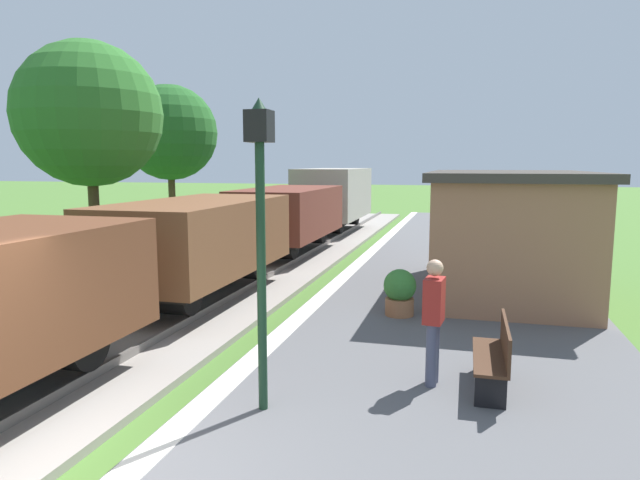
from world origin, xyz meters
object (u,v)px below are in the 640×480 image
at_px(tree_trackside_far, 89,115).
at_px(station_hut, 507,231).
at_px(person_waiting, 434,317).
at_px(potted_planter, 400,292).
at_px(tree_field_left, 170,133).
at_px(freight_train, 261,222).
at_px(bench_down_platform, 480,243).
at_px(bench_near_hut, 495,355).
at_px(lamp_post_near, 260,199).

bearing_deg(tree_trackside_far, station_hut, 3.50).
distance_m(person_waiting, potted_planter, 3.47).
bearing_deg(person_waiting, tree_trackside_far, -23.56).
bearing_deg(tree_trackside_far, tree_field_left, 105.18).
xyz_separation_m(freight_train, bench_down_platform, (6.30, 2.65, -0.76)).
xyz_separation_m(freight_train, tree_trackside_far, (-3.79, -2.52, 2.99)).
bearing_deg(bench_down_platform, freight_train, -157.23).
bearing_deg(bench_down_platform, bench_near_hut, -90.00).
distance_m(freight_train, tree_field_left, 8.41).
bearing_deg(bench_near_hut, tree_field_left, 132.79).
xyz_separation_m(station_hut, bench_down_platform, (-0.50, 4.52, -0.93)).
bearing_deg(freight_train, bench_down_platform, 22.77).
distance_m(station_hut, tree_trackside_far, 10.97).
height_order(freight_train, lamp_post_near, lamp_post_near).
bearing_deg(station_hut, bench_down_platform, 96.26).
bearing_deg(tree_field_left, person_waiting, -49.23).
distance_m(bench_down_platform, lamp_post_near, 12.41).
relative_size(bench_near_hut, tree_trackside_far, 0.24).
bearing_deg(lamp_post_near, tree_field_left, 123.08).
distance_m(lamp_post_near, tree_field_left, 17.39).
bearing_deg(tree_field_left, tree_trackside_far, -74.82).
relative_size(potted_planter, tree_trackside_far, 0.14).
bearing_deg(potted_planter, bench_down_platform, 77.29).
distance_m(freight_train, person_waiting, 9.69).
bearing_deg(potted_planter, tree_trackside_far, 165.93).
bearing_deg(freight_train, potted_planter, -44.88).
height_order(bench_down_platform, tree_field_left, tree_field_left).
bearing_deg(person_waiting, lamp_post_near, 40.75).
relative_size(bench_down_platform, lamp_post_near, 0.41).
xyz_separation_m(potted_planter, lamp_post_near, (-1.10, -4.64, 2.08)).
relative_size(station_hut, potted_planter, 6.33).
height_order(bench_near_hut, lamp_post_near, lamp_post_near).
relative_size(station_hut, bench_down_platform, 3.87).
distance_m(freight_train, station_hut, 7.06).
relative_size(freight_train, station_hut, 4.48).
height_order(bench_near_hut, tree_trackside_far, tree_trackside_far).
bearing_deg(tree_field_left, bench_down_platform, -11.95).
relative_size(potted_planter, tree_field_left, 0.14).
bearing_deg(potted_planter, freight_train, 135.12).
relative_size(station_hut, person_waiting, 3.39).
bearing_deg(tree_trackside_far, freight_train, 33.68).
bearing_deg(lamp_post_near, potted_planter, 76.64).
bearing_deg(person_waiting, tree_field_left, -42.35).
relative_size(bench_down_platform, tree_trackside_far, 0.24).
bearing_deg(tree_trackside_far, person_waiting, -30.44).
distance_m(lamp_post_near, tree_trackside_far, 10.12).
bearing_deg(tree_field_left, freight_train, -41.60).
relative_size(potted_planter, lamp_post_near, 0.25).
height_order(bench_down_platform, potted_planter, potted_planter).
height_order(freight_train, bench_near_hut, freight_train).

